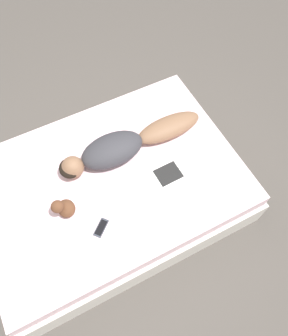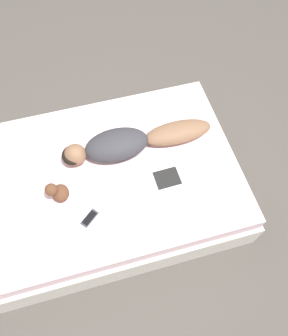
{
  "view_description": "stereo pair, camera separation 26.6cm",
  "coord_description": "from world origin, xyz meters",
  "views": [
    {
      "loc": [
        -1.23,
        0.31,
        2.86
      ],
      "look_at": [
        -0.07,
        -0.28,
        0.53
      ],
      "focal_mm": 35.0,
      "sensor_mm": 36.0,
      "label": 1
    },
    {
      "loc": [
        -1.32,
        0.06,
        2.86
      ],
      "look_at": [
        -0.07,
        -0.28,
        0.53
      ],
      "focal_mm": 35.0,
      "sensor_mm": 36.0,
      "label": 2
    }
  ],
  "objects": [
    {
      "name": "cell_phone",
      "position": [
        -0.36,
        0.23,
        0.48
      ],
      "size": [
        0.15,
        0.16,
        0.01
      ],
      "rotation": [
        0.0,
        0.0,
        0.7
      ],
      "color": "#333842",
      "rests_on": "bed"
    },
    {
      "name": "plush_toy",
      "position": [
        -0.12,
        0.42,
        0.57
      ],
      "size": [
        0.15,
        0.17,
        0.2
      ],
      "color": "brown",
      "rests_on": "bed"
    },
    {
      "name": "open_magazine",
      "position": [
        -0.32,
        -0.45,
        0.48
      ],
      "size": [
        0.53,
        0.3,
        0.01
      ],
      "rotation": [
        0.0,
        0.0,
        0.03
      ],
      "color": "white",
      "rests_on": "bed"
    },
    {
      "name": "ground_plane",
      "position": [
        0.0,
        0.0,
        0.0
      ],
      "size": [
        12.0,
        12.0,
        0.0
      ],
      "primitive_type": "plane",
      "color": "#4C4742"
    },
    {
      "name": "bed",
      "position": [
        0.0,
        0.0,
        0.24
      ],
      "size": [
        1.55,
        2.19,
        0.48
      ],
      "color": "beige",
      "rests_on": "ground_plane"
    },
    {
      "name": "person",
      "position": [
        0.17,
        -0.23,
        0.57
      ],
      "size": [
        0.31,
        1.29,
        0.2
      ],
      "rotation": [
        0.0,
        0.0,
        0.0
      ],
      "color": "brown",
      "rests_on": "bed"
    }
  ]
}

